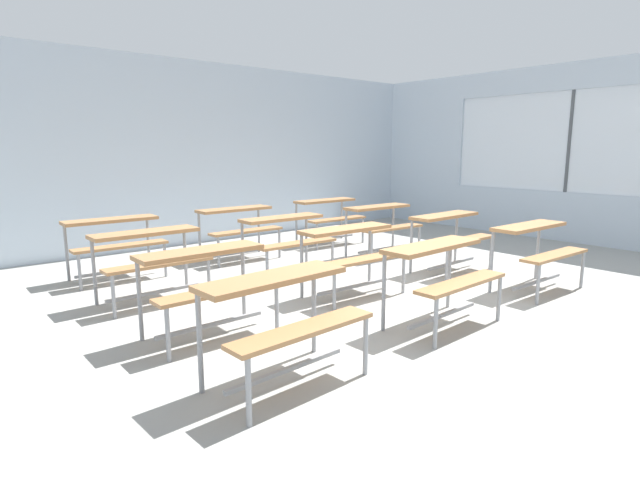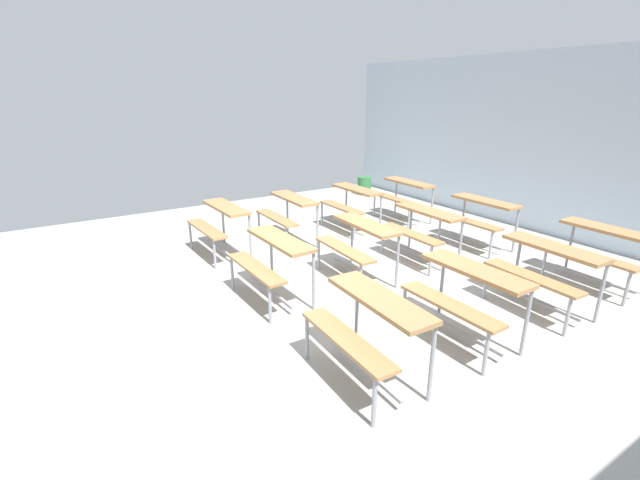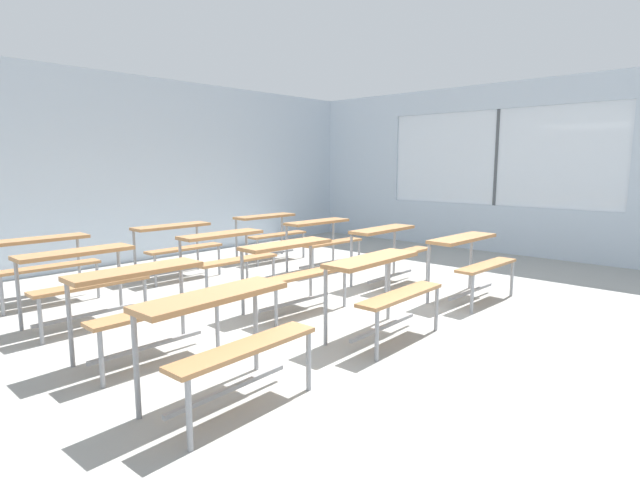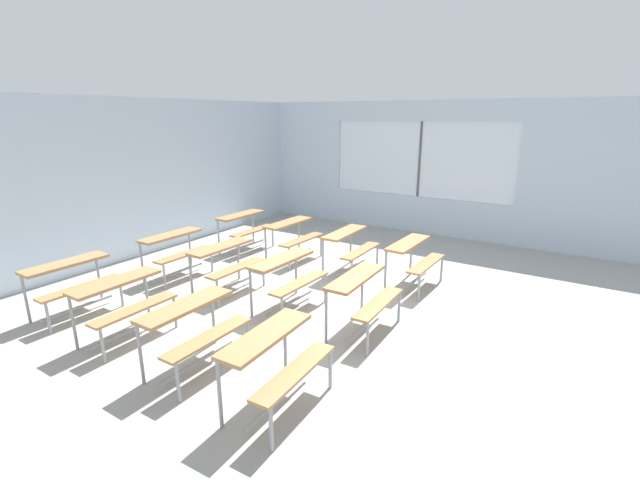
# 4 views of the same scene
# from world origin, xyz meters

# --- Properties ---
(ground) EXTENTS (10.00, 9.00, 0.05)m
(ground) POSITION_xyz_m (0.00, 0.00, -0.03)
(ground) COLOR #9E9E99
(wall_back) EXTENTS (10.00, 0.12, 3.00)m
(wall_back) POSITION_xyz_m (0.00, 4.50, 1.50)
(wall_back) COLOR silver
(wall_back) RESTS_ON ground
(wall_right) EXTENTS (0.12, 9.00, 3.00)m
(wall_right) POSITION_xyz_m (5.00, -0.13, 1.45)
(wall_right) COLOR silver
(wall_right) RESTS_ON ground
(desk_bench_r0c0) EXTENTS (1.12, 0.63, 0.74)m
(desk_bench_r0c0) POSITION_xyz_m (-1.90, -0.68, 0.56)
(desk_bench_r0c0) COLOR #A87547
(desk_bench_r0c0) RESTS_ON ground
(desk_bench_r0c1) EXTENTS (1.11, 0.62, 0.74)m
(desk_bench_r0c1) POSITION_xyz_m (-0.14, -0.69, 0.56)
(desk_bench_r0c1) COLOR #A87547
(desk_bench_r0c1) RESTS_ON ground
(desk_bench_r0c2) EXTENTS (1.12, 0.62, 0.74)m
(desk_bench_r0c2) POSITION_xyz_m (1.64, -0.69, 0.56)
(desk_bench_r0c2) COLOR #A87547
(desk_bench_r0c2) RESTS_ON ground
(desk_bench_r1c0) EXTENTS (1.10, 0.60, 0.74)m
(desk_bench_r1c0) POSITION_xyz_m (-1.86, 0.45, 0.56)
(desk_bench_r1c0) COLOR #A87547
(desk_bench_r1c0) RESTS_ON ground
(desk_bench_r1c1) EXTENTS (1.12, 0.64, 0.74)m
(desk_bench_r1c1) POSITION_xyz_m (-0.09, 0.52, 0.56)
(desk_bench_r1c1) COLOR #A87547
(desk_bench_r1c1) RESTS_ON ground
(desk_bench_r1c2) EXTENTS (1.11, 0.60, 0.74)m
(desk_bench_r1c2) POSITION_xyz_m (1.67, 0.48, 0.56)
(desk_bench_r1c2) COLOR #A87547
(desk_bench_r1c2) RESTS_ON ground
(desk_bench_r2c0) EXTENTS (1.10, 0.59, 0.74)m
(desk_bench_r2c0) POSITION_xyz_m (-1.85, 1.71, 0.56)
(desk_bench_r2c0) COLOR #A87547
(desk_bench_r2c0) RESTS_ON ground
(desk_bench_r2c1) EXTENTS (1.11, 0.61, 0.74)m
(desk_bench_r2c1) POSITION_xyz_m (-0.10, 1.68, 0.56)
(desk_bench_r2c1) COLOR #A87547
(desk_bench_r2c1) RESTS_ON ground
(desk_bench_r2c2) EXTENTS (1.12, 0.64, 0.74)m
(desk_bench_r2c2) POSITION_xyz_m (1.71, 1.73, 0.56)
(desk_bench_r2c2) COLOR #A87547
(desk_bench_r2c2) RESTS_ON ground
(desk_bench_r3c0) EXTENTS (1.11, 0.61, 0.74)m
(desk_bench_r3c0) POSITION_xyz_m (-1.82, 2.92, 0.56)
(desk_bench_r3c0) COLOR #A87547
(desk_bench_r3c0) RESTS_ON ground
(desk_bench_r3c1) EXTENTS (1.11, 0.60, 0.74)m
(desk_bench_r3c1) POSITION_xyz_m (-0.08, 2.88, 0.56)
(desk_bench_r3c1) COLOR #A87547
(desk_bench_r3c1) RESTS_ON ground
(desk_bench_r3c2) EXTENTS (1.12, 0.62, 0.74)m
(desk_bench_r3c2) POSITION_xyz_m (1.71, 2.93, 0.56)
(desk_bench_r3c2) COLOR #A87547
(desk_bench_r3c2) RESTS_ON ground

